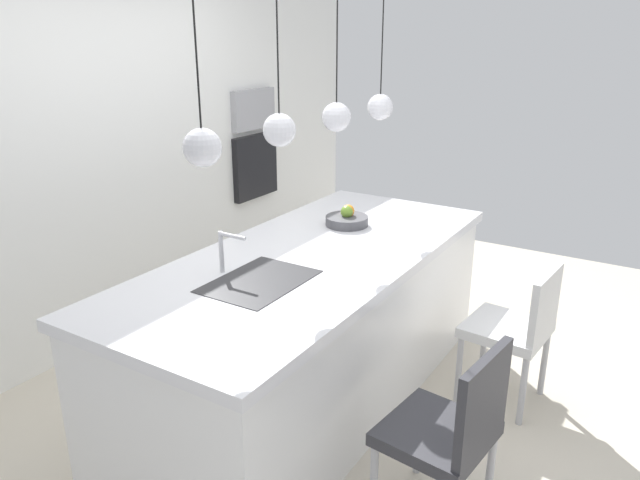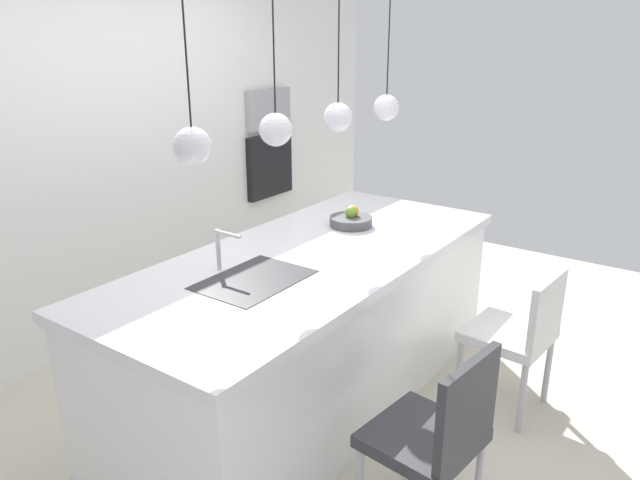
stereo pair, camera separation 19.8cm
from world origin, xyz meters
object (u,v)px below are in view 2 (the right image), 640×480
at_px(microwave, 267,109).
at_px(oven, 269,165).
at_px(fruit_bowl, 351,220).
at_px(chair_middle, 519,332).
at_px(chair_near, 437,433).

height_order(microwave, oven, microwave).
relative_size(fruit_bowl, chair_middle, 0.32).
bearing_deg(oven, fruit_bowl, -123.09).
relative_size(chair_near, chair_middle, 1.03).
distance_m(oven, chair_middle, 2.83).
height_order(fruit_bowl, microwave, microwave).
distance_m(fruit_bowl, oven, 1.79).
bearing_deg(microwave, chair_middle, -110.45).
relative_size(fruit_bowl, chair_near, 0.31).
height_order(fruit_bowl, oven, oven).
relative_size(fruit_bowl, oven, 0.49).
xyz_separation_m(microwave, chair_middle, (-0.98, -2.62, -0.95)).
xyz_separation_m(oven, chair_near, (-2.06, -2.63, -0.46)).
distance_m(fruit_bowl, microwave, 1.85).
bearing_deg(oven, chair_middle, -110.45).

